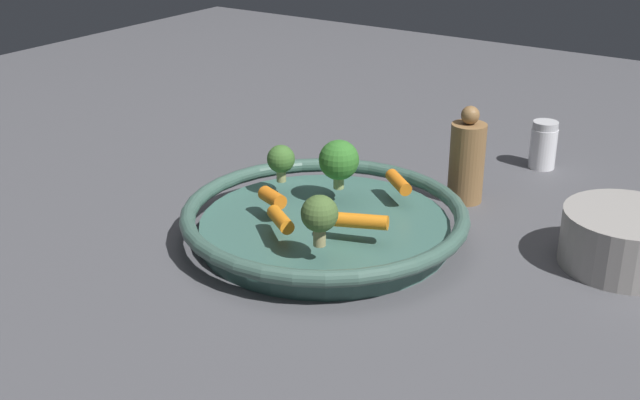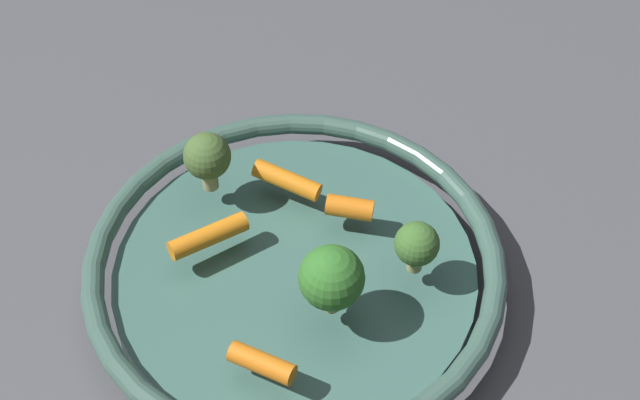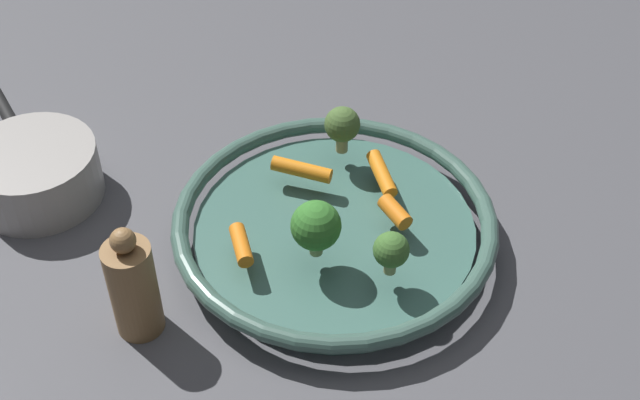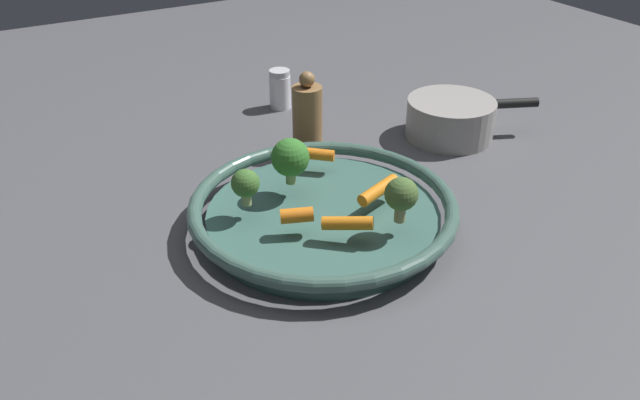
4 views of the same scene
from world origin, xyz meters
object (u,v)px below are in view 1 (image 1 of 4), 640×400
object	(u,v)px
broccoli_floret_large	(339,160)
salt_shaker	(543,145)
baby_carrot_back	(280,219)
broccoli_floret_mid	(281,160)
pepper_mill	(467,160)
baby_carrot_left	(358,221)
serving_bowl	(325,221)
baby_carrot_near_rim	(398,182)
baby_carrot_center	(272,198)
broccoli_floret_small	(319,215)
saucepan	(627,240)

from	to	relation	value
broccoli_floret_large	salt_shaker	world-z (taller)	broccoli_floret_large
baby_carrot_back	broccoli_floret_mid	bearing A→B (deg)	-54.06
broccoli_floret_large	pepper_mill	distance (m)	0.19
baby_carrot_left	broccoli_floret_mid	bearing A→B (deg)	-22.62
broccoli_floret_mid	salt_shaker	bearing A→B (deg)	-122.67
pepper_mill	broccoli_floret_large	bearing A→B (deg)	54.08
salt_shaker	serving_bowl	bearing A→B (deg)	70.89
salt_shaker	baby_carrot_near_rim	bearing A→B (deg)	73.06
baby_carrot_center	broccoli_floret_small	distance (m)	0.13
baby_carrot_center	baby_carrot_left	size ratio (longest dim) A/B	0.59
baby_carrot_center	broccoli_floret_mid	world-z (taller)	broccoli_floret_mid
broccoli_floret_mid	saucepan	world-z (taller)	broccoli_floret_mid
broccoli_floret_mid	salt_shaker	distance (m)	0.42
baby_carrot_near_rim	broccoli_floret_mid	distance (m)	0.15
baby_carrot_back	saucepan	distance (m)	0.40
serving_bowl	baby_carrot_center	xyz separation A→B (m)	(0.06, 0.03, 0.03)
baby_carrot_center	broccoli_floret_small	world-z (taller)	broccoli_floret_small
baby_carrot_center	salt_shaker	size ratio (longest dim) A/B	0.56
baby_carrot_left	broccoli_floret_mid	world-z (taller)	broccoli_floret_mid
baby_carrot_center	baby_carrot_back	world-z (taller)	same
baby_carrot_near_rim	serving_bowl	bearing A→B (deg)	64.91
serving_bowl	baby_carrot_back	xyz separation A→B (m)	(0.01, 0.08, 0.03)
baby_carrot_center	saucepan	bearing A→B (deg)	-156.50
salt_shaker	baby_carrot_center	bearing A→B (deg)	65.67
baby_carrot_center	saucepan	world-z (taller)	saucepan
baby_carrot_near_rim	broccoli_floret_small	world-z (taller)	broccoli_floret_small
baby_carrot_left	serving_bowl	bearing A→B (deg)	-24.31
baby_carrot_back	baby_carrot_left	bearing A→B (deg)	-148.81
broccoli_floret_mid	pepper_mill	size ratio (longest dim) A/B	0.37
baby_carrot_center	salt_shaker	world-z (taller)	salt_shaker
baby_carrot_center	broccoli_floret_large	world-z (taller)	broccoli_floret_large
broccoli_floret_mid	baby_carrot_center	bearing A→B (deg)	118.26
baby_carrot_back	saucepan	bearing A→B (deg)	-147.98
serving_bowl	baby_carrot_near_rim	xyz separation A→B (m)	(-0.05, -0.10, 0.03)
serving_bowl	broccoli_floret_mid	bearing A→B (deg)	-21.39
serving_bowl	baby_carrot_left	world-z (taller)	baby_carrot_left
baby_carrot_center	pepper_mill	bearing A→B (deg)	-121.62
broccoli_floret_mid	pepper_mill	bearing A→B (deg)	-136.94
baby_carrot_back	saucepan	world-z (taller)	saucepan
broccoli_floret_large	broccoli_floret_mid	bearing A→B (deg)	16.08
broccoli_floret_large	pepper_mill	size ratio (longest dim) A/B	0.48
serving_bowl	broccoli_floret_small	xyz separation A→B (m)	(-0.05, 0.09, 0.06)
baby_carrot_left	baby_carrot_back	bearing A→B (deg)	31.19
baby_carrot_back	baby_carrot_near_rim	world-z (taller)	baby_carrot_back
saucepan	baby_carrot_left	bearing A→B (deg)	32.26
serving_bowl	baby_carrot_back	world-z (taller)	baby_carrot_back
baby_carrot_back	baby_carrot_near_rim	distance (m)	0.19
serving_bowl	broccoli_floret_large	distance (m)	0.08
broccoli_floret_small	salt_shaker	bearing A→B (deg)	-99.49
baby_carrot_near_rim	salt_shaker	bearing A→B (deg)	-106.94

